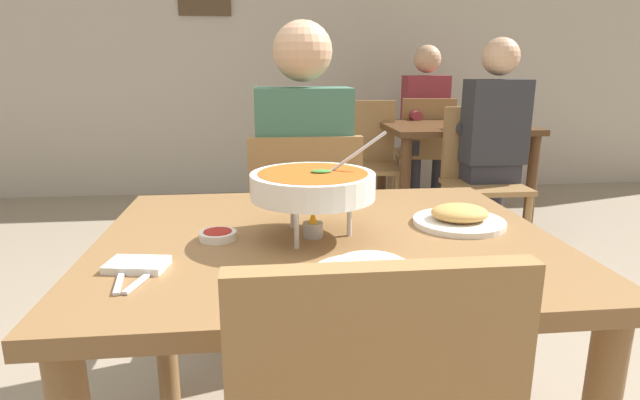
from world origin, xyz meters
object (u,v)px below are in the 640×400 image
Objects in this scene: dining_table_main at (326,276)px; diner_main at (303,171)px; chair_bg_middle at (425,146)px; chair_bg_right at (367,155)px; chair_diner_main at (304,231)px; patron_bg_middle at (426,116)px; rice_plate at (370,272)px; appetizer_plate at (459,218)px; dining_table_far at (453,143)px; chair_bg_left at (480,171)px; patron_bg_left at (491,133)px; sauce_dish at (218,235)px; curry_bowl at (313,186)px.

diner_main reaches higher than dining_table_main.
chair_bg_right is (-0.56, -0.39, 0.00)m from chair_bg_middle.
chair_diner_main is 2.52m from patron_bg_middle.
chair_diner_main is 3.75× the size of rice_plate.
rice_plate is at bearing -87.45° from diner_main.
patron_bg_middle reaches higher than appetizer_plate.
chair_bg_left is at bearing -92.51° from dining_table_far.
chair_bg_right is 0.95m from patron_bg_left.
sauce_dish is 0.07× the size of patron_bg_left.
chair_bg_middle is (1.16, 2.12, 0.00)m from chair_diner_main.
dining_table_main is at bearing -112.02° from chair_bg_middle.
chair_diner_main is 0.83m from appetizer_plate.
rice_plate is at bearing -42.56° from sauce_dish.
chair_diner_main is at bearing -137.82° from chair_bg_left.
rice_plate is 2.85m from chair_bg_right.
diner_main is 2.01m from dining_table_far.
patron_bg_middle is at bearing 67.69° from curry_bowl.
patron_bg_middle is (-0.06, 1.13, 0.00)m from patron_bg_left.
rice_plate is (0.05, -1.08, 0.01)m from diner_main.
sauce_dish is at bearing -177.64° from dining_table_main.
chair_bg_left and chair_bg_right have the same top height.
patron_bg_left is at bearing -85.44° from chair_bg_middle.
chair_bg_left is (1.19, 1.07, 0.00)m from chair_diner_main.
dining_table_far is at bearing 66.49° from rice_plate.
chair_bg_right is (0.64, 2.50, -0.36)m from curry_bowl.
chair_bg_right is 0.69× the size of patron_bg_middle.
sauce_dish is 0.10× the size of chair_bg_left.
chair_bg_right is (0.25, 2.44, -0.25)m from appetizer_plate.
patron_bg_left reaches higher than chair_bg_middle.
dining_table_far is 1.11× the size of chair_bg_right.
chair_bg_middle reaches higher than appetizer_plate.
patron_bg_middle reaches higher than chair_bg_left.
chair_diner_main is at bearing 70.62° from sauce_dish.
chair_bg_right is at bearing 76.36° from dining_table_main.
diner_main is at bearing 71.37° from sauce_dish.
diner_main is 1.46× the size of chair_bg_right.
chair_diner_main and chair_bg_middle have the same top height.
curry_bowl reaches higher than sauce_dish.
chair_bg_right is at bearing 70.88° from chair_diner_main.
patron_bg_middle reaches higher than rice_plate.
chair_bg_left is at bearing -88.59° from chair_bg_middle.
diner_main is 1.08m from rice_plate.
appetizer_plate is 2.67× the size of sauce_dish.
patron_bg_middle is at bearing 39.03° from chair_bg_right.
dining_table_main is 3.10m from chair_bg_middle.
chair_diner_main is 0.69× the size of patron_bg_left.
chair_bg_middle is (1.11, 3.17, -0.25)m from rice_plate.
chair_bg_middle is 1.07m from patron_bg_left.
rice_plate and appetizer_plate have the same top height.
dining_table_main is 3.18m from patron_bg_middle.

